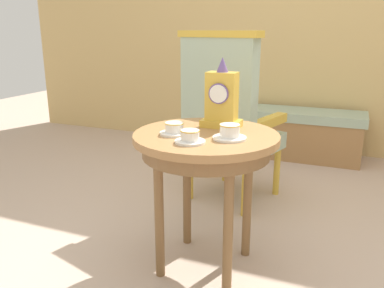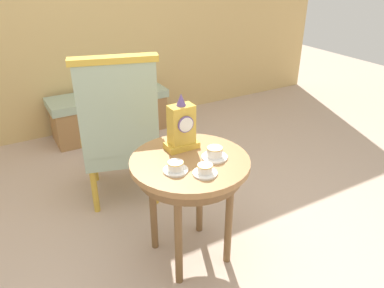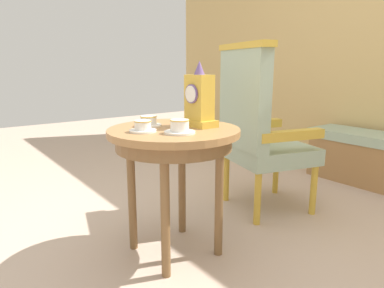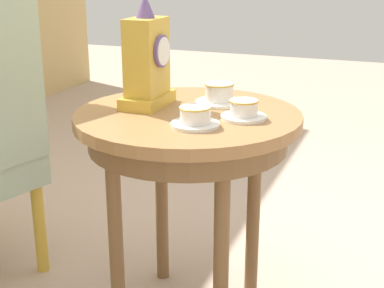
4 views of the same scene
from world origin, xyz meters
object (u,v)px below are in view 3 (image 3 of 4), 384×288
side_table (174,144)px  armchair (258,127)px  teacup_left (149,122)px  teacup_right (143,127)px  mantel_clock (199,100)px  teacup_center (180,127)px  window_bench (380,160)px

side_table → armchair: (-0.14, 0.78, -0.01)m
side_table → teacup_left: size_ratio=5.11×
teacup_right → armchair: bearing=97.7°
side_table → mantel_clock: 0.26m
teacup_center → window_bench: 2.09m
teacup_left → teacup_right: 0.16m
armchair → window_bench: armchair is taller
side_table → window_bench: side_table is taller
teacup_right → mantel_clock: mantel_clock is taller
side_table → teacup_left: 0.18m
mantel_clock → armchair: (-0.16, 0.64, -0.23)m
teacup_right → mantel_clock: bearing=83.8°
window_bench → teacup_right: bearing=-94.5°
mantel_clock → armchair: size_ratio=0.29×
mantel_clock → teacup_center: bearing=-62.4°
side_table → armchair: 0.79m
mantel_clock → teacup_right: bearing=-96.2°
teacup_right → armchair: armchair is taller
teacup_left → mantel_clock: 0.29m
teacup_left → teacup_right: (0.12, -0.10, -0.00)m
window_bench → side_table: bearing=-94.7°
teacup_left → mantel_clock: size_ratio=0.40×
teacup_center → teacup_left: bearing=-175.8°
side_table → teacup_center: size_ratio=4.66×
side_table → mantel_clock: (0.03, 0.14, 0.22)m
teacup_center → mantel_clock: size_ratio=0.44×
teacup_right → armchair: (-0.13, 0.95, -0.12)m
window_bench → teacup_center: bearing=-91.0°
teacup_center → mantel_clock: bearing=117.6°
teacup_left → teacup_right: size_ratio=1.03×
teacup_left → side_table: bearing=29.8°
mantel_clock → window_bench: (0.14, 1.84, -0.60)m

